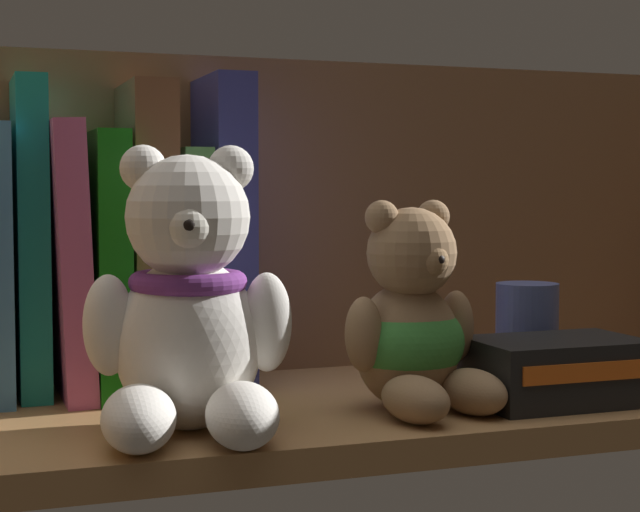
% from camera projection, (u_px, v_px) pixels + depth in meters
% --- Properties ---
extents(shelf_board, '(0.83, 0.25, 0.02)m').
position_uv_depth(shelf_board, '(287.00, 417.00, 0.71)').
color(shelf_board, '#9E7042').
rests_on(shelf_board, ground).
extents(shelf_back_panel, '(0.86, 0.01, 0.27)m').
position_uv_depth(shelf_back_panel, '(237.00, 229.00, 0.82)').
color(shelf_back_panel, brown).
rests_on(shelf_back_panel, ground).
extents(book_7, '(0.02, 0.09, 0.22)m').
position_uv_depth(book_7, '(30.00, 238.00, 0.73)').
color(book_7, teal).
rests_on(book_7, shelf_board).
extents(book_8, '(0.03, 0.14, 0.19)m').
position_uv_depth(book_8, '(66.00, 259.00, 0.74)').
color(book_8, '#C15589').
rests_on(book_8, shelf_board).
extents(book_9, '(0.02, 0.15, 0.19)m').
position_uv_depth(book_9, '(102.00, 262.00, 0.75)').
color(book_9, '#136C11').
rests_on(book_9, shelf_board).
extents(book_10, '(0.03, 0.12, 0.22)m').
position_uv_depth(book_10, '(143.00, 237.00, 0.76)').
color(book_10, brown).
rests_on(book_10, shelf_board).
extents(book_11, '(0.02, 0.12, 0.18)m').
position_uv_depth(book_11, '(183.00, 268.00, 0.77)').
color(book_11, '#519450').
rests_on(book_11, shelf_board).
extents(book_12, '(0.03, 0.11, 0.23)m').
position_uv_depth(book_12, '(220.00, 231.00, 0.78)').
color(book_12, navy).
rests_on(book_12, shelf_board).
extents(teddy_bear_larger, '(0.13, 0.13, 0.17)m').
position_uv_depth(teddy_bear_larger, '(189.00, 311.00, 0.62)').
color(teddy_bear_larger, white).
rests_on(teddy_bear_larger, shelf_board).
extents(teddy_bear_smaller, '(0.10, 0.11, 0.14)m').
position_uv_depth(teddy_bear_smaller, '(412.00, 327.00, 0.69)').
color(teddy_bear_smaller, '#93704C').
rests_on(teddy_bear_smaller, shelf_board).
extents(pillar_candle, '(0.05, 0.05, 0.08)m').
position_uv_depth(pillar_candle, '(527.00, 332.00, 0.79)').
color(pillar_candle, '#4C5B99').
rests_on(pillar_candle, shelf_board).
extents(small_product_box, '(0.12, 0.08, 0.04)m').
position_uv_depth(small_product_box, '(556.00, 371.00, 0.71)').
color(small_product_box, black).
rests_on(small_product_box, shelf_board).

